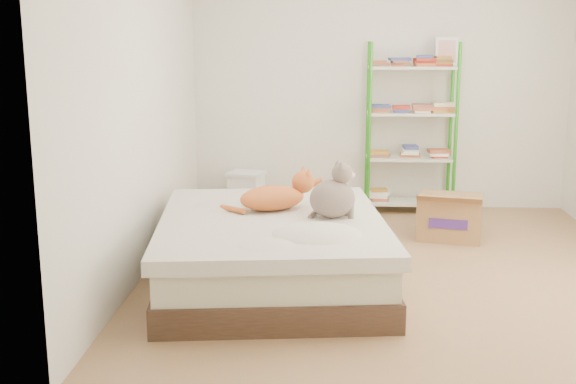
# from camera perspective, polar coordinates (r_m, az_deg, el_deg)

# --- Properties ---
(room) EXTENTS (3.81, 4.21, 2.61)m
(room) POSITION_cam_1_polar(r_m,az_deg,el_deg) (5.38, 8.88, 7.18)
(room) COLOR #A67A4A
(room) RESTS_ON ground
(bed) EXTENTS (1.78, 2.12, 0.50)m
(bed) POSITION_cam_1_polar(r_m,az_deg,el_deg) (5.19, -1.28, -4.69)
(bed) COLOR #493629
(bed) RESTS_ON ground
(orange_cat) EXTENTS (0.66, 0.52, 0.23)m
(orange_cat) POSITION_cam_1_polar(r_m,az_deg,el_deg) (5.31, -1.26, -0.21)
(orange_cat) COLOR orange
(orange_cat) RESTS_ON bed
(grey_cat) EXTENTS (0.41, 0.37, 0.40)m
(grey_cat) POSITION_cam_1_polar(r_m,az_deg,el_deg) (5.08, 3.53, 0.13)
(grey_cat) COLOR gray
(grey_cat) RESTS_ON bed
(shelf_unit) EXTENTS (0.88, 0.36, 1.74)m
(shelf_unit) POSITION_cam_1_polar(r_m,az_deg,el_deg) (7.31, 9.73, 5.25)
(shelf_unit) COLOR green
(shelf_unit) RESTS_ON ground
(cardboard_box) EXTENTS (0.63, 0.63, 0.44)m
(cardboard_box) POSITION_cam_1_polar(r_m,az_deg,el_deg) (6.53, 12.67, -1.92)
(cardboard_box) COLOR #A07646
(cardboard_box) RESTS_ON ground
(white_bin) EXTENTS (0.41, 0.38, 0.40)m
(white_bin) POSITION_cam_1_polar(r_m,az_deg,el_deg) (7.39, -3.31, 0.11)
(white_bin) COLOR white
(white_bin) RESTS_ON ground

